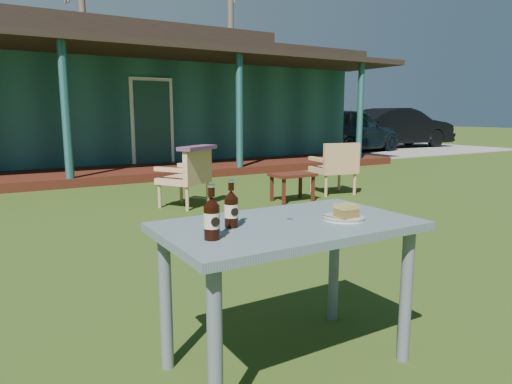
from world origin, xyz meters
TOP-DOWN VIEW (x-y plane):
  - ground at (0.00, 0.00)m, footprint 80.00×80.00m
  - pavilion at (-0.00, 9.39)m, footprint 15.80×8.30m
  - gravel_strip at (10.50, 8.50)m, footprint 9.00×6.00m
  - tree_mid at (3.00, 18.50)m, footprint 0.28×0.28m
  - tree_right at (9.50, 17.00)m, footprint 0.28×0.28m
  - car_near at (8.80, 7.75)m, footprint 4.51×2.67m
  - car_far at (11.96, 8.57)m, footprint 4.47×1.83m
  - cafe_table at (0.00, -1.60)m, footprint 1.20×0.70m
  - plate at (0.26, -1.69)m, footprint 0.20×0.20m
  - cake_slice at (0.27, -1.70)m, footprint 0.09×0.09m
  - fork at (0.20, -1.70)m, footprint 0.04×0.14m
  - cola_bottle_near at (-0.28, -1.55)m, footprint 0.06×0.07m
  - cola_bottle_far at (-0.44, -1.69)m, footprint 0.07×0.07m
  - bottle_cap at (0.02, -1.58)m, footprint 0.03×0.03m
  - armchair_left at (1.09, 2.29)m, footprint 0.76×0.75m
  - armchair_right at (3.42, 2.03)m, footprint 0.68×0.65m
  - floral_throw at (1.18, 2.16)m, footprint 0.65×0.51m
  - side_table at (2.50, 1.89)m, footprint 0.60×0.40m

SIDE VIEW (x-z plane):
  - ground at x=0.00m, z-range 0.00..0.00m
  - gravel_strip at x=10.50m, z-range 0.00..0.02m
  - side_table at x=2.50m, z-range 0.14..0.54m
  - armchair_left at x=1.09m, z-range 0.05..0.81m
  - armchair_right at x=3.42m, z-range 0.05..0.85m
  - cafe_table at x=0.00m, z-range 0.26..0.98m
  - car_near at x=8.80m, z-range 0.00..1.44m
  - car_far at x=11.96m, z-range 0.00..1.44m
  - bottle_cap at x=0.02m, z-range 0.72..0.73m
  - plate at x=0.26m, z-range 0.72..0.74m
  - fork at x=0.20m, z-range 0.73..0.74m
  - cake_slice at x=0.27m, z-range 0.73..0.80m
  - floral_throw at x=1.18m, z-range 0.77..0.82m
  - cola_bottle_near at x=-0.28m, z-range 0.70..0.91m
  - cola_bottle_far at x=-0.44m, z-range 0.70..0.92m
  - pavilion at x=0.00m, z-range -0.12..3.33m
  - tree_mid at x=3.00m, z-range 0.00..9.50m
  - tree_right at x=9.50m, z-range 0.00..11.00m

